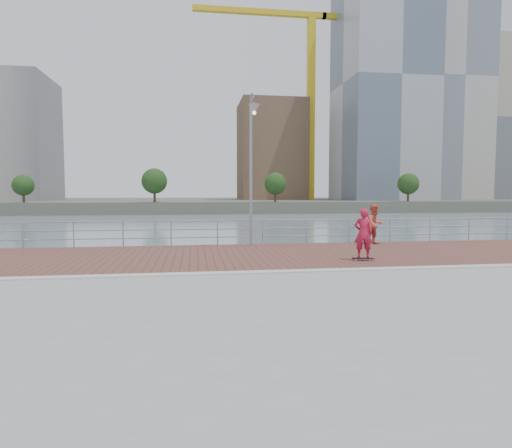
{
  "coord_description": "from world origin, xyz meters",
  "views": [
    {
      "loc": [
        -2.05,
        -12.17,
        2.34
      ],
      "look_at": [
        0.0,
        2.0,
        1.3
      ],
      "focal_mm": 30.0,
      "sensor_mm": 36.0,
      "label": 1
    }
  ],
  "objects": [
    {
      "name": "water",
      "position": [
        0.0,
        0.0,
        -2.0
      ],
      "size": [
        400.0,
        400.0,
        0.0
      ],
      "primitive_type": "plane",
      "color": "slate",
      "rests_on": "ground"
    },
    {
      "name": "brick_lane",
      "position": [
        0.0,
        3.6,
        0.01
      ],
      "size": [
        40.0,
        6.8,
        0.02
      ],
      "primitive_type": "cube",
      "color": "brown",
      "rests_on": "seawall"
    },
    {
      "name": "skateboarder",
      "position": [
        3.69,
        1.76,
        0.96
      ],
      "size": [
        0.71,
        0.56,
        1.71
      ],
      "primitive_type": "imported",
      "rotation": [
        0.0,
        0.0,
        2.88
      ],
      "color": "#B61837",
      "rests_on": "skateboard"
    },
    {
      "name": "shoreline_trees",
      "position": [
        11.93,
        77.0,
        4.38
      ],
      "size": [
        144.52,
        5.15,
        6.87
      ],
      "color": "#473323",
      "rests_on": "far_shore"
    },
    {
      "name": "skateboard",
      "position": [
        3.69,
        1.76,
        0.09
      ],
      "size": [
        0.77,
        0.38,
        0.09
      ],
      "rotation": [
        0.0,
        0.0,
        -0.26
      ],
      "color": "black",
      "rests_on": "brick_lane"
    },
    {
      "name": "far_shore",
      "position": [
        0.0,
        122.5,
        -0.75
      ],
      "size": [
        320.0,
        95.0,
        2.5
      ],
      "primitive_type": "cube",
      "color": "#4C5142",
      "rests_on": "ground"
    },
    {
      "name": "tower_crane",
      "position": [
        27.36,
        104.0,
        33.5
      ],
      "size": [
        47.0,
        2.0,
        50.7
      ],
      "color": "gold",
      "rests_on": "far_shore"
    },
    {
      "name": "guardrail",
      "position": [
        0.0,
        7.0,
        0.69
      ],
      "size": [
        39.06,
        0.06,
        1.13
      ],
      "color": "#8C9EA8",
      "rests_on": "brick_lane"
    },
    {
      "name": "skyline",
      "position": [
        29.35,
        104.12,
        25.47
      ],
      "size": [
        233.0,
        41.0,
        68.49
      ],
      "color": "#ADA38E",
      "rests_on": "far_shore"
    },
    {
      "name": "bystander",
      "position": [
        6.04,
        6.13,
        0.92
      ],
      "size": [
        1.03,
        0.89,
        1.81
      ],
      "primitive_type": "imported",
      "rotation": [
        0.0,
        0.0,
        0.27
      ],
      "color": "#D95740",
      "rests_on": "brick_lane"
    },
    {
      "name": "seawall",
      "position": [
        0.0,
        -5.0,
        -1.0
      ],
      "size": [
        40.0,
        24.0,
        2.0
      ],
      "primitive_type": "cube",
      "color": "gray",
      "rests_on": "ground"
    },
    {
      "name": "street_lamp",
      "position": [
        0.43,
        6.04,
        4.47
      ],
      "size": [
        0.46,
        1.33,
        6.29
      ],
      "color": "gray",
      "rests_on": "brick_lane"
    },
    {
      "name": "concrete_lane",
      "position": [
        0.0,
        -8.6,
        0.01
      ],
      "size": [
        40.0,
        16.8,
        0.02
      ],
      "primitive_type": "cube",
      "color": "#9E9E9B",
      "rests_on": "seawall"
    },
    {
      "name": "curb",
      "position": [
        0.0,
        0.0,
        0.03
      ],
      "size": [
        40.0,
        0.4,
        0.06
      ],
      "primitive_type": "cube",
      "color": "#B7B5AD",
      "rests_on": "seawall"
    }
  ]
}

